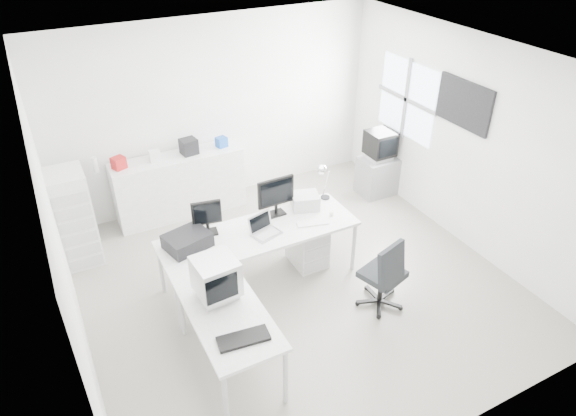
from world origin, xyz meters
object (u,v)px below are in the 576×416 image
drawer_pedestal (307,244)px  tv_cabinet (377,176)px  laptop (266,226)px  main_desk (260,256)px  side_desk (230,340)px  inkjet_printer (187,241)px  sideboard (180,185)px  crt_monitor (216,279)px  crt_tv (380,146)px  lcd_monitor_small (207,218)px  laser_printer (305,201)px  office_chair (383,271)px  lcd_monitor_large (276,197)px  filing_cabinet (75,218)px

drawer_pedestal → tv_cabinet: 2.17m
laptop → tv_cabinet: laptop is taller
main_desk → side_desk: bearing=-127.7°
inkjet_printer → sideboard: sideboard is taller
crt_monitor → crt_tv: 3.97m
inkjet_printer → lcd_monitor_small: lcd_monitor_small is taller
tv_cabinet → laser_printer: bearing=-153.7°
main_desk → sideboard: (-0.39, 2.00, 0.10)m
tv_cabinet → crt_tv: bearing=0.0°
sideboard → crt_monitor: bearing=-99.3°
lcd_monitor_small → tv_cabinet: 3.32m
main_desk → drawer_pedestal: main_desk is taller
lcd_monitor_small → laser_printer: (1.30, -0.03, -0.12)m
laser_printer → office_chair: 1.35m
lcd_monitor_small → crt_tv: size_ratio=0.88×
laser_printer → lcd_monitor_large: bearing=-166.6°
lcd_monitor_large → office_chair: 1.57m
laser_printer → side_desk: bearing=-122.8°
crt_tv → filing_cabinet: bearing=175.3°
side_desk → laser_printer: (1.60, 1.32, 0.47)m
laptop → crt_tv: bearing=10.1°
inkjet_printer → lcd_monitor_large: bearing=-7.3°
drawer_pedestal → laptop: bearing=-167.0°
tv_cabinet → filing_cabinet: size_ratio=0.47×
tv_cabinet → side_desk: bearing=-147.0°
drawer_pedestal → office_chair: size_ratio=0.60×
tv_cabinet → sideboard: sideboard is taller
lcd_monitor_large → crt_tv: lcd_monitor_large is taller
lcd_monitor_small → side_desk: bearing=-92.4°
drawer_pedestal → lcd_monitor_small: 1.43m
lcd_monitor_small → crt_tv: (3.14, 0.88, -0.13)m
crt_tv → tv_cabinet: bearing=0.0°
inkjet_printer → laser_printer: (1.60, 0.12, 0.01)m
lcd_monitor_small → laser_printer: size_ratio=1.31×
sideboard → main_desk: bearing=-79.1°
tv_cabinet → drawer_pedestal: bearing=-150.2°
main_desk → inkjet_printer: inkjet_printer is taller
filing_cabinet → lcd_monitor_large: bearing=-28.9°
side_desk → lcd_monitor_large: 1.91m
lcd_monitor_small → drawer_pedestal: bearing=1.0°
drawer_pedestal → filing_cabinet: filing_cabinet is taller
drawer_pedestal → office_chair: office_chair is taller
side_desk → lcd_monitor_small: 1.51m
crt_monitor → crt_tv: (3.44, 1.98, -0.14)m
side_desk → crt_tv: 4.12m
inkjet_printer → crt_tv: crt_tv is taller
laser_printer → lcd_monitor_small: bearing=-163.7°
main_desk → laptop: (0.05, -0.10, 0.50)m
side_desk → crt_tv: bearing=33.0°
side_desk → crt_tv: (3.44, 2.23, 0.46)m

